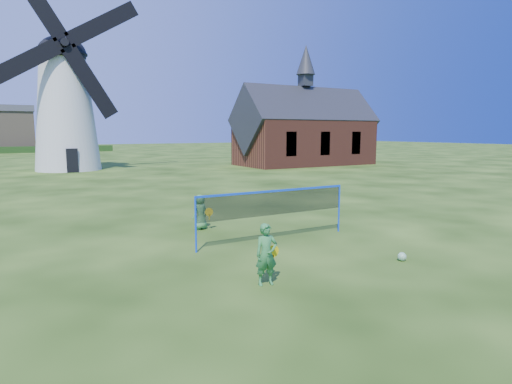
{
  "coord_description": "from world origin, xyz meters",
  "views": [
    {
      "loc": [
        -5.94,
        -10.29,
        3.25
      ],
      "look_at": [
        0.2,
        0.5,
        1.5
      ],
      "focal_mm": 29.94,
      "sensor_mm": 36.0,
      "label": 1
    }
  ],
  "objects": [
    {
      "name": "windmill",
      "position": [
        -1.82,
        29.43,
        5.57
      ],
      "size": [
        11.82,
        5.29,
        16.13
      ],
      "color": "silver",
      "rests_on": "ground"
    },
    {
      "name": "ground",
      "position": [
        0.0,
        0.0,
        0.0
      ],
      "size": [
        220.0,
        220.0,
        0.0
      ],
      "primitive_type": "plane",
      "color": "black",
      "rests_on": "ground"
    },
    {
      "name": "play_ball",
      "position": [
        2.48,
        -3.0,
        0.11
      ],
      "size": [
        0.22,
        0.22,
        0.22
      ],
      "primitive_type": "sphere",
      "color": "green",
      "rests_on": "ground"
    },
    {
      "name": "player_girl",
      "position": [
        -1.4,
        -2.75,
        0.67
      ],
      "size": [
        0.69,
        0.4,
        1.33
      ],
      "rotation": [
        0.0,
        0.0,
        -0.17
      ],
      "color": "#33813F",
      "rests_on": "ground"
    },
    {
      "name": "player_boy",
      "position": [
        -0.59,
        2.88,
        0.59
      ],
      "size": [
        0.69,
        0.53,
        1.17
      ],
      "rotation": [
        0.0,
        0.0,
        3.45
      ],
      "color": "#4B994A",
      "rests_on": "ground"
    },
    {
      "name": "badminton_net",
      "position": [
        0.72,
        0.3,
        1.14
      ],
      "size": [
        5.05,
        0.05,
        1.55
      ],
      "color": "blue",
      "rests_on": "ground"
    },
    {
      "name": "chapel",
      "position": [
        19.51,
        24.59,
        3.28
      ],
      "size": [
        13.77,
        6.68,
        11.65
      ],
      "color": "brown",
      "rests_on": "ground"
    }
  ]
}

